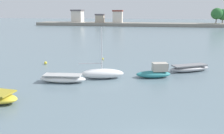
% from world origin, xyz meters
% --- Properties ---
extents(moored_boat_1, '(5.13, 2.08, 0.84)m').
position_xyz_m(moored_boat_1, '(-10.35, 11.37, 0.40)').
color(moored_boat_1, white).
rests_on(moored_boat_1, ground).
extents(moored_boat_2, '(5.09, 2.71, 5.69)m').
position_xyz_m(moored_boat_2, '(-6.50, 13.58, 0.55)').
color(moored_boat_2, white).
rests_on(moored_boat_2, ground).
extents(moored_boat_3, '(4.22, 2.50, 1.68)m').
position_xyz_m(moored_boat_3, '(-0.64, 15.02, 0.60)').
color(moored_boat_3, teal).
rests_on(moored_boat_3, ground).
extents(moored_boat_4, '(5.64, 3.95, 0.86)m').
position_xyz_m(moored_boat_4, '(3.58, 18.50, 0.41)').
color(moored_boat_4, '#9E9EA3').
rests_on(moored_boat_4, ground).
extents(mooring_buoy_0, '(0.34, 0.34, 0.34)m').
position_xyz_m(mooring_buoy_0, '(-8.65, 23.38, 0.17)').
color(mooring_buoy_0, yellow).
rests_on(mooring_buoy_0, ground).
extents(mooring_buoy_1, '(0.40, 0.40, 0.40)m').
position_xyz_m(mooring_buoy_1, '(-16.00, 19.01, 0.20)').
color(mooring_buoy_1, yellow).
rests_on(mooring_buoy_1, ground).
extents(distant_shoreline, '(119.42, 11.56, 8.49)m').
position_xyz_m(distant_shoreline, '(-0.60, 105.02, 1.73)').
color(distant_shoreline, gray).
rests_on(distant_shoreline, ground).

